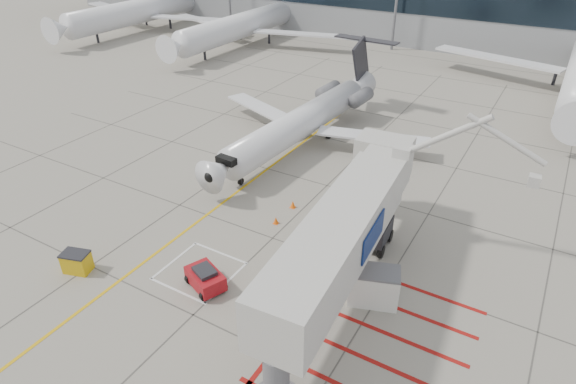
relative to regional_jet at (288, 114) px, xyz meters
The scene contains 11 objects.
ground_plane 16.65m from the regional_jet, 70.32° to the right, with size 260.00×260.00×0.00m, color gray.
regional_jet is the anchor object (origin of this frame).
jet_bridge 18.87m from the regional_jet, 51.97° to the right, with size 9.29×19.61×7.84m, color beige, non-canonical shape.
pushback_tug 18.08m from the regional_jet, 74.74° to the right, with size 2.36×1.47×1.38m, color #A10F17, non-canonical shape.
spill_bin 20.34m from the regional_jet, 97.97° to the right, with size 1.52×1.01×1.32m, color gold, non-canonical shape.
baggage_cart 13.44m from the regional_jet, 43.06° to the right, with size 1.75×1.11×1.11m, color #5C5C61, non-canonical shape.
ground_power_unit 19.06m from the regional_jet, 45.29° to the right, with size 2.66×1.55×2.11m, color silver, non-canonical shape.
cone_nose 11.36m from the regional_jet, 63.91° to the right, with size 0.37×0.37×0.52m, color #ED580C.
cone_side 9.41m from the regional_jet, 57.24° to the right, with size 0.40×0.40×0.55m, color #FF610D.
terminal_glass_band 43.72m from the regional_jet, 69.17° to the left, with size 180.00×0.10×6.00m, color black.
bg_aircraft_b 39.80m from the regional_jet, 129.43° to the left, with size 32.51×36.12×10.84m, color silver, non-canonical shape.
Camera 1 is at (13.80, -17.50, 18.76)m, focal length 30.00 mm.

